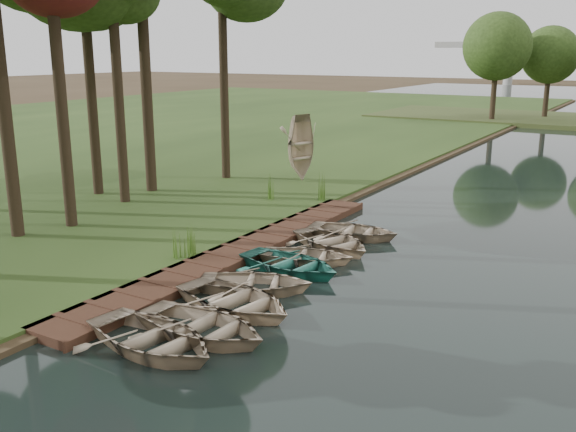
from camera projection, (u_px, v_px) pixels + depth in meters
The scene contains 15 objects.
ground at pixel (282, 264), 20.78m from camera, with size 300.00×300.00×0.00m, color #3D2F1D.
boardwalk at pixel (241, 252), 21.54m from camera, with size 1.60×16.00×0.30m, color #3B2216.
rowboat_0 at pixel (152, 335), 14.58m from camera, with size 2.63×3.69×0.76m, color tan.
rowboat_1 at pixel (202, 323), 15.26m from camera, with size 2.55×3.57×0.74m, color tan.
rowboat_2 at pixel (235, 297), 16.81m from camera, with size 2.61×3.65×0.76m, color tan.
rowboat_3 at pixel (256, 280), 18.17m from camera, with size 2.31×3.24×0.67m, color tan.
rowboat_4 at pixel (290, 261), 19.76m from camera, with size 2.47×3.46×0.72m, color #276D5D.
rowboat_5 at pixel (307, 254), 20.65m from camera, with size 2.15×3.00×0.62m, color tan.
rowboat_6 at pixel (332, 239), 22.09m from camera, with size 2.44×3.42×0.71m, color tan.
rowboat_7 at pixel (353, 229), 23.41m from camera, with size 2.37×3.32×0.69m, color tan.
stored_rowboat at pixel (301, 174), 32.47m from camera, with size 2.41×3.37×0.70m, color tan.
reeds_0 at pixel (191, 239), 20.75m from camera, with size 0.60×0.60×0.98m, color #3F661E.
reeds_1 at pixel (182, 244), 20.37m from camera, with size 0.60×0.60×0.89m, color #3F661E.
reeds_2 at pixel (270, 188), 28.39m from camera, with size 0.60×0.60×1.01m, color #3F661E.
reeds_3 at pixel (323, 187), 28.24m from camera, with size 0.60×0.60×1.14m, color #3F661E.
Camera 1 is at (10.36, -16.79, 6.69)m, focal length 40.00 mm.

